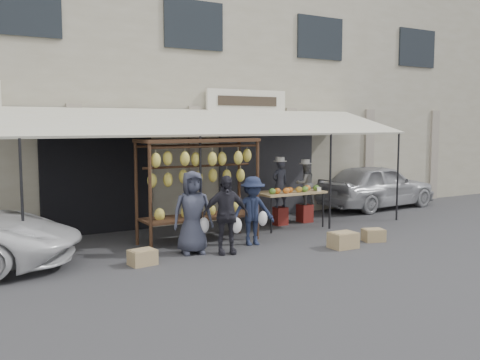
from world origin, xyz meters
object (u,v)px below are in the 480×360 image
object	(u,v)px
vendor_right	(305,183)
banana_rack	(199,170)
produce_table	(290,193)
crate_near_b	(373,235)
customer_left	(193,212)
customer_right	(253,211)
crate_near_a	(343,240)
customer_mid	(226,215)
crate_far	(142,257)
vendor_left	(280,184)
sedan	(377,186)

from	to	relation	value
vendor_right	banana_rack	bearing A→B (deg)	19.19
produce_table	crate_near_b	world-z (taller)	produce_table
customer_left	customer_right	size ratio (longest dim) A/B	1.13
produce_table	crate_near_a	distance (m)	2.43
produce_table	customer_right	distance (m)	2.10
produce_table	customer_left	size ratio (longest dim) A/B	1.04
vendor_right	crate_near_a	xyz separation A→B (m)	(-1.13, -2.77, -0.85)
produce_table	vendor_right	distance (m)	0.94
customer_right	customer_left	bearing A→B (deg)	-166.10
banana_rack	customer_mid	size ratio (longest dim) A/B	1.67
produce_table	vendor_right	size ratio (longest dim) A/B	1.55
crate_near_b	crate_far	size ratio (longest dim) A/B	0.96
banana_rack	produce_table	world-z (taller)	banana_rack
banana_rack	vendor_left	distance (m)	2.81
customer_mid	vendor_left	bearing A→B (deg)	52.70
customer_left	vendor_right	bearing A→B (deg)	32.76
customer_right	vendor_right	bearing A→B (deg)	43.57
vendor_left	customer_mid	size ratio (longest dim) A/B	0.77
customer_right	crate_near_b	size ratio (longest dim) A/B	3.27
customer_left	customer_right	distance (m)	1.42
customer_right	crate_far	distance (m)	2.67
customer_right	crate_near_a	xyz separation A→B (m)	(1.45, -1.20, -0.56)
produce_table	crate_near_a	bearing A→B (deg)	-98.01
customer_right	vendor_left	bearing A→B (deg)	53.53
crate_far	customer_right	bearing A→B (deg)	8.09
customer_right	sedan	world-z (taller)	customer_right
vendor_left	sedan	bearing A→B (deg)	-168.06
vendor_right	customer_left	size ratio (longest dim) A/B	0.67
produce_table	crate_near_a	xyz separation A→B (m)	(-0.32, -2.30, -0.71)
banana_rack	crate_near_b	size ratio (longest dim) A/B	5.85
banana_rack	produce_table	distance (m)	2.74
crate_near_a	customer_left	bearing A→B (deg)	158.04
vendor_right	crate_near_b	distance (m)	2.77
crate_far	customer_mid	bearing A→B (deg)	-0.73
crate_far	sedan	world-z (taller)	sedan
customer_right	crate_near_b	world-z (taller)	customer_right
customer_right	crate_far	xyz separation A→B (m)	(-2.58, -0.37, -0.59)
sedan	banana_rack	bearing A→B (deg)	99.13
vendor_right	customer_right	distance (m)	3.03
customer_mid	crate_near_a	distance (m)	2.53
produce_table	sedan	xyz separation A→B (m)	(4.14, 1.25, -0.20)
crate_near_a	customer_mid	bearing A→B (deg)	160.77
customer_left	sedan	xyz separation A→B (m)	(7.33, 2.40, -0.14)
customer_left	customer_mid	xyz separation A→B (m)	(0.55, -0.35, -0.04)
banana_rack	customer_left	distance (m)	1.24
vendor_left	banana_rack	bearing A→B (deg)	17.74
customer_left	crate_far	xyz separation A→B (m)	(-1.17, -0.33, -0.68)
vendor_left	crate_near_b	xyz separation A→B (m)	(0.66, -2.62, -0.92)
produce_table	crate_near_b	size ratio (longest dim) A/B	3.82
vendor_left	customer_right	bearing A→B (deg)	42.45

